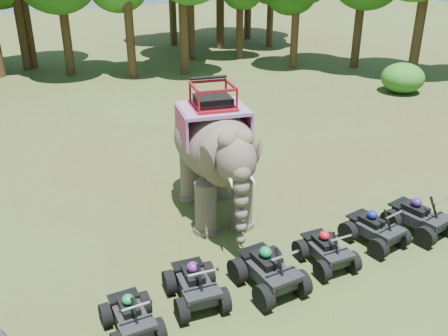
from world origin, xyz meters
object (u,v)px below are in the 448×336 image
at_px(elephant, 214,151).
at_px(atv_5, 420,212).
at_px(atv_1, 195,280).
at_px(atv_0, 131,312).
at_px(atv_2, 269,265).
at_px(atv_3, 327,246).
at_px(atv_4, 375,225).

xyz_separation_m(elephant, atv_5, (4.79, -3.92, -1.47)).
distance_m(atv_1, atv_5, 7.18).
bearing_deg(atv_0, atv_5, 1.54).
relative_size(atv_0, atv_5, 0.86).
xyz_separation_m(atv_1, atv_2, (1.82, -0.39, 0.05)).
bearing_deg(atv_3, atv_2, -173.58).
distance_m(elephant, atv_1, 4.62).
height_order(atv_2, atv_4, atv_2).
distance_m(elephant, atv_0, 5.89).
bearing_deg(atv_5, atv_0, 171.31).
height_order(atv_0, atv_5, atv_5).
bearing_deg(atv_4, atv_5, -12.89).
xyz_separation_m(atv_0, atv_5, (8.87, 0.04, 0.09)).
distance_m(atv_0, atv_5, 8.87).
height_order(atv_0, atv_2, atv_2).
xyz_separation_m(atv_0, atv_3, (5.40, 0.01, 0.02)).
relative_size(atv_2, atv_4, 1.10).
distance_m(atv_2, atv_3, 1.89).
bearing_deg(atv_2, atv_5, -0.24).
bearing_deg(atv_2, atv_3, 1.47).
xyz_separation_m(atv_0, atv_4, (7.28, 0.19, 0.05)).
height_order(atv_3, atv_4, atv_4).
height_order(atv_0, atv_4, atv_4).
bearing_deg(atv_4, atv_3, 177.95).
relative_size(atv_1, atv_5, 0.95).
distance_m(elephant, atv_3, 4.44).
distance_m(elephant, atv_2, 4.34).
bearing_deg(atv_4, elephant, 122.80).
xyz_separation_m(elephant, atv_4, (3.20, -3.77, -1.51)).
xyz_separation_m(elephant, atv_1, (-2.39, -3.66, -1.50)).
relative_size(atv_2, atv_5, 1.03).
bearing_deg(atv_2, elephant, 80.34).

